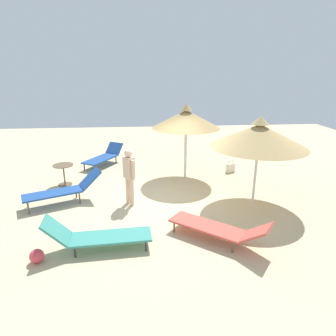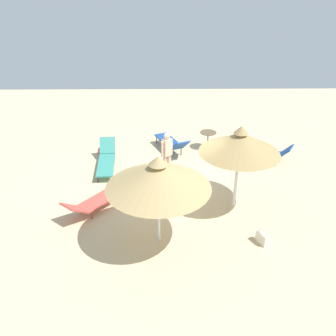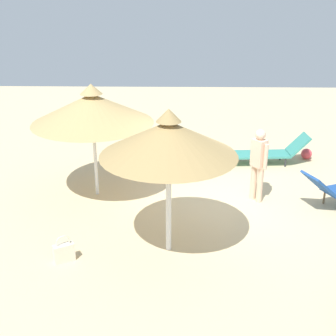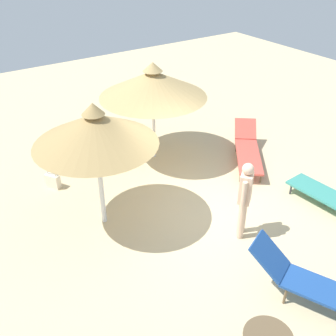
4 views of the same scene
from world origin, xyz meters
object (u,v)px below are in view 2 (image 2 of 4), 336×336
object	(u,v)px
side_table_round	(208,137)
lounge_chair_near_left	(266,151)
lounge_chair_center	(97,200)
handbag	(262,238)
lounge_chair_front	(106,159)
person_standing_near_right	(167,152)
parasol_umbrella_far_left	(158,176)
lounge_chair_far_right	(172,142)
beach_ball	(101,151)
parasol_umbrella_edge	(240,143)

from	to	relation	value
side_table_round	lounge_chair_near_left	bearing A→B (deg)	63.01
lounge_chair_center	handbag	world-z (taller)	lounge_chair_center
lounge_chair_front	person_standing_near_right	world-z (taller)	person_standing_near_right
lounge_chair_center	person_standing_near_right	world-z (taller)	person_standing_near_right
parasol_umbrella_far_left	handbag	size ratio (longest dim) A/B	5.23
person_standing_near_right	side_table_round	xyz separation A→B (m)	(-2.28, 1.70, -0.45)
lounge_chair_center	lounge_chair_front	distance (m)	2.71
lounge_chair_far_right	beach_ball	distance (m)	2.84
parasol_umbrella_edge	beach_ball	world-z (taller)	parasol_umbrella_edge
parasol_umbrella_edge	handbag	bearing A→B (deg)	13.28
lounge_chair_center	parasol_umbrella_edge	bearing A→B (deg)	92.27
lounge_chair_front	lounge_chair_far_right	bearing A→B (deg)	117.22
parasol_umbrella_far_left	lounge_chair_front	world-z (taller)	parasol_umbrella_far_left
lounge_chair_center	person_standing_near_right	distance (m)	3.05
lounge_chair_front	lounge_chair_near_left	xyz separation A→B (m)	(-0.56, 6.06, 0.03)
lounge_chair_center	lounge_chair_near_left	xyz separation A→B (m)	(-3.27, 5.98, 0.03)
side_table_round	parasol_umbrella_edge	bearing A→B (deg)	4.97
parasol_umbrella_far_left	lounge_chair_center	bearing A→B (deg)	-128.59
lounge_chair_front	side_table_round	distance (m)	4.27
lounge_chair_near_left	beach_ball	xyz separation A→B (m)	(-0.60, -6.44, -0.22)
handbag	lounge_chair_front	bearing A→B (deg)	-132.70
lounge_chair_center	beach_ball	xyz separation A→B (m)	(-3.87, -0.46, -0.19)
lounge_chair_far_right	lounge_chair_near_left	bearing A→B (deg)	79.01
lounge_chair_front	handbag	size ratio (longest dim) A/B	4.51
parasol_umbrella_far_left	side_table_round	size ratio (longest dim) A/B	3.71
parasol_umbrella_edge	lounge_chair_front	bearing A→B (deg)	-120.64
lounge_chair_center	side_table_round	xyz separation A→B (m)	(-4.35, 3.85, 0.15)
lounge_chair_far_right	person_standing_near_right	bearing A→B (deg)	-6.56
beach_ball	lounge_chair_front	bearing A→B (deg)	18.11
parasol_umbrella_far_left	person_standing_near_right	xyz separation A→B (m)	(-3.59, 0.25, -1.08)
parasol_umbrella_far_left	handbag	world-z (taller)	parasol_umbrella_far_left
side_table_round	handbag	bearing A→B (deg)	7.53
parasol_umbrella_far_left	lounge_chair_near_left	xyz separation A→B (m)	(-4.79, 4.08, -1.66)
handbag	parasol_umbrella_edge	bearing A→B (deg)	-166.72
lounge_chair_center	beach_ball	distance (m)	3.90
beach_ball	person_standing_near_right	bearing A→B (deg)	55.51
lounge_chair_front	person_standing_near_right	xyz separation A→B (m)	(0.64, 2.23, 0.61)
parasol_umbrella_far_left	beach_ball	size ratio (longest dim) A/B	9.11
lounge_chair_near_left	handbag	bearing A→B (deg)	-15.17
person_standing_near_right	beach_ball	size ratio (longest dim) A/B	5.66
lounge_chair_far_right	lounge_chair_front	bearing A→B (deg)	-62.78
lounge_chair_center	lounge_chair_far_right	bearing A→B (deg)	149.22
lounge_chair_near_left	handbag	size ratio (longest dim) A/B	4.01
side_table_round	beach_ball	distance (m)	4.35
lounge_chair_far_right	beach_ball	bearing A→B (deg)	-87.87
parasol_umbrella_edge	lounge_chair_far_right	bearing A→B (deg)	-154.09
parasol_umbrella_far_left	parasol_umbrella_edge	size ratio (longest dim) A/B	1.00
handbag	side_table_round	size ratio (longest dim) A/B	0.71
parasol_umbrella_far_left	side_table_round	xyz separation A→B (m)	(-5.87, 1.95, -1.53)
parasol_umbrella_far_left	lounge_chair_far_right	bearing A→B (deg)	175.16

